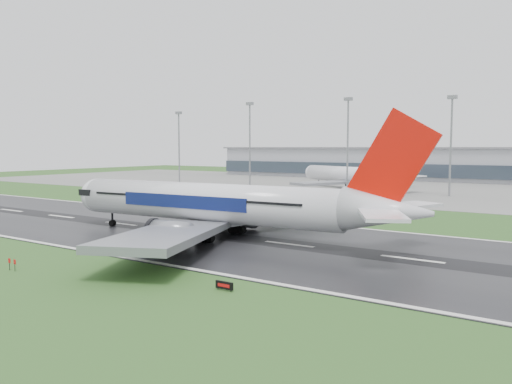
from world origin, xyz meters
The scene contains 11 objects.
ground centered at (0.00, 0.00, 0.00)m, with size 520.00×520.00×0.00m, color #254C1C.
runway centered at (0.00, 0.00, 0.05)m, with size 400.00×45.00×0.10m, color black.
apron centered at (0.00, 125.00, 0.04)m, with size 400.00×130.00×0.08m, color slate.
terminal centered at (0.00, 185.00, 7.50)m, with size 240.00×36.00×15.00m, color gray.
main_airliner centered at (8.25, -1.19, 10.24)m, with size 68.67×65.40×20.27m, color silver, non-canonical shape.
parked_airliner centered at (-16.79, 109.95, 8.55)m, with size 57.77×53.78×16.93m, color white, non-canonical shape.
runway_sign centered at (27.73, -27.19, 0.52)m, with size 2.30×0.26×1.04m, color black, non-canonical shape.
floodmast_0 centered at (-95.65, 100.00, 15.12)m, with size 0.64×0.64×30.24m, color gray.
floodmast_1 centered at (-57.35, 100.00, 16.23)m, with size 0.64×0.64×32.47m, color gray.
floodmast_2 centered at (-14.83, 100.00, 16.06)m, with size 0.64×0.64×32.13m, color gray.
floodmast_3 centered at (20.62, 100.00, 15.46)m, with size 0.64×0.64×30.92m, color gray.
Camera 1 is at (61.95, -71.42, 15.77)m, focal length 36.30 mm.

